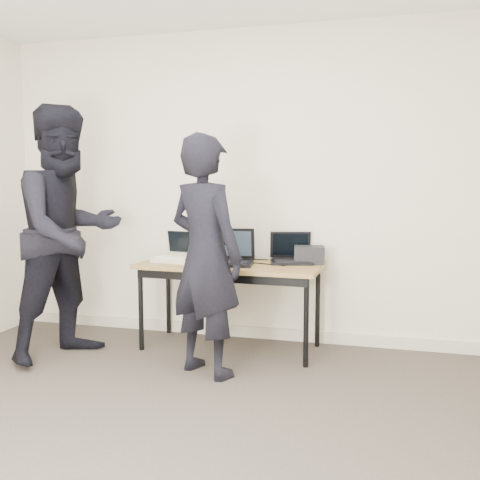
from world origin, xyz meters
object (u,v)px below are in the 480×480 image
(desk, at_px, (230,271))
(laptop_center, at_px, (231,256))
(person_typist, at_px, (205,256))
(leather_satchel, at_px, (217,245))
(laptop_right, at_px, (291,256))
(person_observer, at_px, (68,233))
(laptop_beige, at_px, (177,255))
(equipment_box, at_px, (309,255))

(desk, relative_size, laptop_center, 3.67)
(person_typist, bearing_deg, leather_satchel, -53.36)
(desk, relative_size, laptop_right, 3.71)
(laptop_center, bearing_deg, person_observer, -165.50)
(laptop_beige, height_order, laptop_right, laptop_beige)
(desk, height_order, leather_satchel, leather_satchel)
(laptop_beige, xyz_separation_m, laptop_center, (0.49, -0.05, 0.01))
(laptop_right, xyz_separation_m, person_observer, (-1.65, -0.70, 0.21))
(desk, distance_m, person_typist, 0.63)
(equipment_box, bearing_deg, person_observer, -159.04)
(equipment_box, xyz_separation_m, person_observer, (-1.81, -0.69, 0.20))
(leather_satchel, xyz_separation_m, person_observer, (-1.00, -0.73, 0.14))
(laptop_center, relative_size, person_typist, 0.24)
(laptop_center, distance_m, equipment_box, 0.65)
(leather_satchel, bearing_deg, laptop_center, -42.04)
(desk, relative_size, leather_satchel, 3.98)
(desk, distance_m, laptop_right, 0.53)
(person_observer, bearing_deg, laptop_beige, -28.98)
(laptop_right, xyz_separation_m, equipment_box, (0.15, -0.01, 0.01))
(laptop_beige, xyz_separation_m, person_observer, (-0.70, -0.54, 0.22))
(laptop_beige, height_order, person_typist, person_typist)
(desk, height_order, person_observer, person_observer)
(laptop_center, xyz_separation_m, person_observer, (-1.19, -0.49, 0.21))
(laptop_center, distance_m, person_typist, 0.59)
(laptop_beige, bearing_deg, person_observer, -135.63)
(leather_satchel, xyz_separation_m, person_typist, (0.17, -0.83, 0.02))
(desk, height_order, person_typist, person_typist)
(laptop_right, xyz_separation_m, person_typist, (-0.49, -0.80, 0.09))
(laptop_right, relative_size, person_observer, 0.21)
(equipment_box, bearing_deg, laptop_right, 176.91)
(desk, relative_size, laptop_beige, 4.22)
(equipment_box, relative_size, person_observer, 0.12)
(equipment_box, xyz_separation_m, person_typist, (-0.64, -0.79, 0.07))
(laptop_right, height_order, person_observer, person_observer)
(leather_satchel, relative_size, equipment_box, 1.57)
(laptop_beige, distance_m, person_observer, 0.91)
(leather_satchel, distance_m, person_observer, 1.24)
(desk, xyz_separation_m, leather_satchel, (-0.18, 0.23, 0.19))
(laptop_right, distance_m, leather_satchel, 0.66)
(laptop_center, distance_m, leather_satchel, 0.31)
(laptop_beige, bearing_deg, equipment_box, 14.55)
(equipment_box, bearing_deg, leather_satchel, 177.48)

